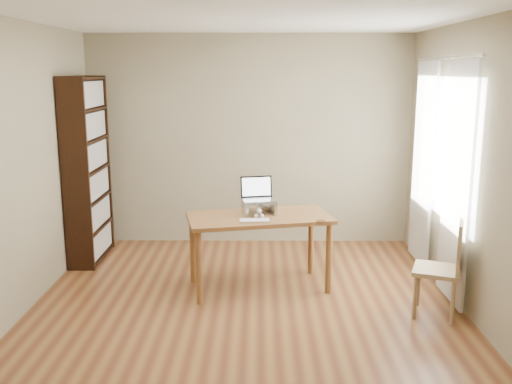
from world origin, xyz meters
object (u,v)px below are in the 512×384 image
at_px(desk, 259,225).
at_px(keyboard, 255,221).
at_px(chair, 445,264).
at_px(bookshelf, 88,170).
at_px(cat, 259,206).
at_px(laptop, 259,194).

relative_size(desk, keyboard, 4.90).
distance_m(keyboard, chair, 1.76).
xyz_separation_m(bookshelf, chair, (3.60, -1.57, -0.57)).
distance_m(desk, cat, 0.20).
bearing_deg(chair, keyboard, -173.69).
distance_m(cat, chair, 1.85).
xyz_separation_m(keyboard, cat, (0.04, 0.33, 0.06)).
xyz_separation_m(laptop, keyboard, (-0.04, -0.36, -0.18)).
bearing_deg(cat, bookshelf, 156.06).
height_order(keyboard, chair, chair).
bearing_deg(cat, desk, -91.46).
bearing_deg(laptop, keyboard, -108.82).
height_order(bookshelf, keyboard, bookshelf).
bearing_deg(cat, chair, -26.21).
distance_m(laptop, keyboard, 0.40).
height_order(desk, keyboard, keyboard).
bearing_deg(bookshelf, keyboard, -30.79).
bearing_deg(bookshelf, cat, -22.51).
bearing_deg(keyboard, chair, -17.31).
distance_m(bookshelf, keyboard, 2.25).
height_order(bookshelf, laptop, bookshelf).
relative_size(laptop, keyboard, 1.18).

